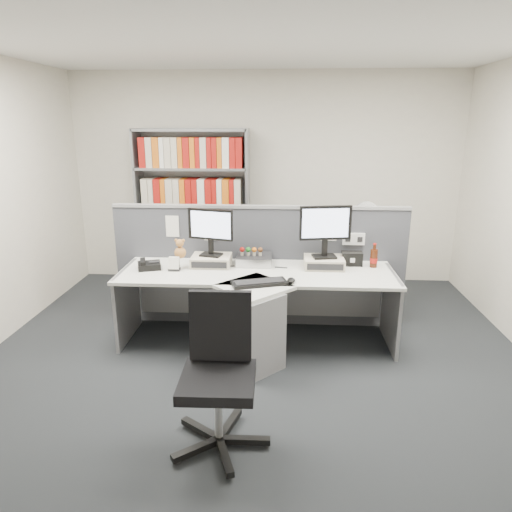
# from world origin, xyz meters

# --- Properties ---
(ground) EXTENTS (5.50, 5.50, 0.00)m
(ground) POSITION_xyz_m (0.00, 0.00, 0.00)
(ground) COLOR #272A2E
(ground) RESTS_ON ground
(room_shell) EXTENTS (5.04, 5.54, 2.72)m
(room_shell) POSITION_xyz_m (0.00, 0.00, 1.79)
(room_shell) COLOR silver
(room_shell) RESTS_ON ground
(partition) EXTENTS (3.00, 0.08, 1.27)m
(partition) POSITION_xyz_m (0.00, 1.25, 0.65)
(partition) COLOR #45474E
(partition) RESTS_ON ground
(desk) EXTENTS (2.60, 1.20, 0.72)m
(desk) POSITION_xyz_m (0.00, 0.60, 0.46)
(desk) COLOR silver
(desk) RESTS_ON ground
(monitor_riser_left) EXTENTS (0.38, 0.31, 0.10)m
(monitor_riser_left) POSITION_xyz_m (-0.46, 0.98, 0.77)
(monitor_riser_left) COLOR beige
(monitor_riser_left) RESTS_ON desk
(monitor_riser_right) EXTENTS (0.38, 0.31, 0.10)m
(monitor_riser_right) POSITION_xyz_m (0.64, 0.98, 0.77)
(monitor_riser_right) COLOR beige
(monitor_riser_right) RESTS_ON desk
(monitor_left) EXTENTS (0.45, 0.19, 0.46)m
(monitor_left) POSITION_xyz_m (-0.46, 0.98, 1.10)
(monitor_left) COLOR black
(monitor_left) RESTS_ON monitor_riser_left
(monitor_right) EXTENTS (0.49, 0.19, 0.51)m
(monitor_right) POSITION_xyz_m (0.64, 0.98, 1.12)
(monitor_right) COLOR black
(monitor_right) RESTS_ON monitor_riser_right
(desktop_pc) EXTENTS (0.34, 0.31, 0.09)m
(desktop_pc) POSITION_xyz_m (-0.04, 1.05, 0.77)
(desktop_pc) COLOR black
(desktop_pc) RESTS_ON desk
(figurines) EXTENTS (0.23, 0.05, 0.09)m
(figurines) POSITION_xyz_m (-0.07, 1.04, 0.86)
(figurines) COLOR beige
(figurines) RESTS_ON desktop_pc
(keyboard) EXTENTS (0.51, 0.32, 0.03)m
(keyboard) POSITION_xyz_m (0.04, 0.45, 0.74)
(keyboard) COLOR black
(keyboard) RESTS_ON desk
(mouse) EXTENTS (0.07, 0.11, 0.04)m
(mouse) POSITION_xyz_m (0.32, 0.52, 0.74)
(mouse) COLOR black
(mouse) RESTS_ON desk
(desk_phone) EXTENTS (0.26, 0.25, 0.09)m
(desk_phone) POSITION_xyz_m (-1.05, 0.84, 0.75)
(desk_phone) COLOR black
(desk_phone) RESTS_ON desk
(desk_calendar) EXTENTS (0.11, 0.08, 0.13)m
(desk_calendar) POSITION_xyz_m (-0.79, 0.80, 0.78)
(desk_calendar) COLOR black
(desk_calendar) RESTS_ON desk
(plush_toy) EXTENTS (0.11, 0.11, 0.19)m
(plush_toy) POSITION_xyz_m (-0.74, 0.87, 0.90)
(plush_toy) COLOR #B0763A
(plush_toy) RESTS_ON monitor_riser_left
(speaker) EXTENTS (0.20, 0.11, 0.13)m
(speaker) POSITION_xyz_m (0.92, 1.07, 0.79)
(speaker) COLOR black
(speaker) RESTS_ON desk
(cola_bottle) EXTENTS (0.07, 0.07, 0.24)m
(cola_bottle) POSITION_xyz_m (1.12, 1.02, 0.81)
(cola_bottle) COLOR #3F190A
(cola_bottle) RESTS_ON desk
(shelving_unit) EXTENTS (1.41, 0.40, 2.00)m
(shelving_unit) POSITION_xyz_m (-0.90, 2.44, 0.98)
(shelving_unit) COLOR gray
(shelving_unit) RESTS_ON ground
(filing_cabinet) EXTENTS (0.45, 0.61, 0.70)m
(filing_cabinet) POSITION_xyz_m (1.20, 1.99, 0.35)
(filing_cabinet) COLOR gray
(filing_cabinet) RESTS_ON ground
(desk_fan) EXTENTS (0.29, 0.19, 0.50)m
(desk_fan) POSITION_xyz_m (1.20, 1.99, 1.01)
(desk_fan) COLOR white
(desk_fan) RESTS_ON filing_cabinet
(office_chair) EXTENTS (0.64, 0.67, 1.00)m
(office_chair) POSITION_xyz_m (-0.17, -0.66, 0.54)
(office_chair) COLOR silver
(office_chair) RESTS_ON ground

